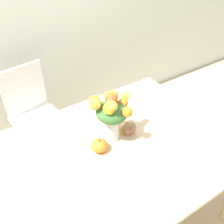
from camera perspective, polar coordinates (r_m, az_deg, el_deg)
ground_plane at (r=2.36m, az=1.24°, el=-20.33°), size 12.00×12.00×0.00m
wall_back at (r=2.52m, az=-16.88°, el=21.83°), size 8.00×0.06×2.70m
dining_table at (r=1.82m, az=1.53°, el=-9.47°), size 1.48×1.18×0.75m
flower_vase at (r=1.68m, az=-0.17°, el=-0.16°), size 0.28×0.28×0.38m
pumpkin at (r=1.72m, az=-2.80°, el=-7.29°), size 0.11×0.11×0.10m
turkey_figurine at (r=1.85m, az=3.48°, el=-3.21°), size 0.11×0.14×0.09m
dining_chair_near_window at (r=2.54m, az=-16.50°, el=-0.50°), size 0.47×0.47×0.93m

